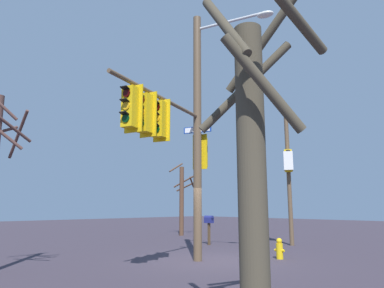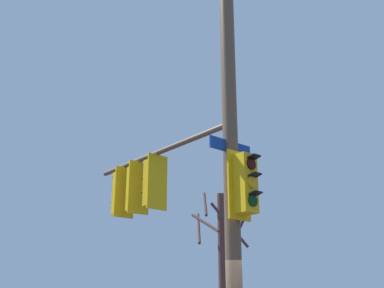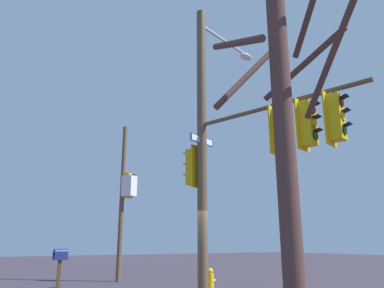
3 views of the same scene
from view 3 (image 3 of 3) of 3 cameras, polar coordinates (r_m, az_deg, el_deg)
main_signal_pole_assembly at (r=10.71m, az=6.23°, el=1.60°), size 3.40×5.89×9.15m
secondary_pole_assembly at (r=16.88m, az=-10.28°, el=-7.43°), size 0.66×0.78×6.90m
fire_hydrant at (r=13.87m, az=2.89°, el=-20.26°), size 0.38×0.24×0.73m
mailbox at (r=13.50m, az=-19.79°, el=-16.33°), size 0.47×0.30×1.41m
bare_tree_across_street at (r=4.77m, az=14.43°, el=0.17°), size 1.77×1.84×5.29m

